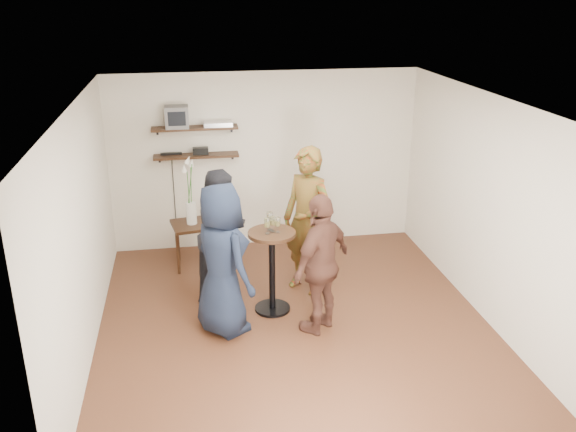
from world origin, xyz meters
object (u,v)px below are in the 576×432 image
object	(u,v)px
person_plaid	(307,221)
person_navy	(222,260)
dvd_deck	(218,124)
person_dark	(223,235)
crt_monitor	(177,117)
radio	(201,151)
person_brown	(321,264)
side_table	(192,231)
drinks_table	(272,260)

from	to	relation	value
person_plaid	person_navy	distance (m)	1.41
dvd_deck	person_dark	bearing A→B (deg)	-92.68
crt_monitor	radio	xyz separation A→B (m)	(0.30, 0.00, -0.50)
crt_monitor	person_plaid	bearing A→B (deg)	-44.09
dvd_deck	person_dark	xyz separation A→B (m)	(-0.07, -1.52, -1.06)
dvd_deck	person_navy	world-z (taller)	dvd_deck
person_navy	radio	bearing A→B (deg)	-27.71
dvd_deck	radio	xyz separation A→B (m)	(-0.26, 0.00, -0.38)
person_dark	person_brown	xyz separation A→B (m)	(1.02, -0.97, -0.02)
side_table	person_dark	distance (m)	1.07
dvd_deck	crt_monitor	bearing A→B (deg)	180.00
dvd_deck	person_dark	world-z (taller)	dvd_deck
person_navy	crt_monitor	bearing A→B (deg)	-20.47
side_table	person_navy	bearing A→B (deg)	-80.36
side_table	person_dark	xyz separation A→B (m)	(0.37, -0.96, 0.30)
drinks_table	person_plaid	distance (m)	0.76
drinks_table	person_navy	xyz separation A→B (m)	(-0.61, -0.36, 0.22)
person_plaid	person_navy	world-z (taller)	person_plaid
side_table	person_brown	bearing A→B (deg)	-54.29
side_table	drinks_table	bearing A→B (deg)	-57.30
side_table	drinks_table	world-z (taller)	drinks_table
side_table	person_plaid	size ratio (longest dim) A/B	0.34
person_dark	person_navy	distance (m)	0.82
drinks_table	person_dark	bearing A→B (deg)	139.78
dvd_deck	person_plaid	bearing A→B (deg)	-56.65
person_brown	person_dark	bearing A→B (deg)	-86.57
drinks_table	person_dark	size ratio (longest dim) A/B	0.61
crt_monitor	drinks_table	world-z (taller)	crt_monitor
person_dark	person_navy	xyz separation A→B (m)	(-0.07, -0.82, 0.04)
radio	person_navy	world-z (taller)	person_navy
drinks_table	person_plaid	world-z (taller)	person_plaid
person_dark	crt_monitor	bearing A→B (deg)	58.05
radio	drinks_table	distance (m)	2.28
crt_monitor	drinks_table	size ratio (longest dim) A/B	0.31
dvd_deck	person_navy	size ratio (longest dim) A/B	0.23
radio	person_dark	world-z (taller)	person_dark
person_plaid	dvd_deck	bearing A→B (deg)	170.58
crt_monitor	side_table	xyz separation A→B (m)	(0.12, -0.56, -1.48)
person_plaid	person_dark	xyz separation A→B (m)	(-1.06, -0.02, -0.11)
person_plaid	person_dark	world-z (taller)	person_plaid
person_navy	person_plaid	bearing A→B (deg)	-83.95
person_dark	person_navy	world-z (taller)	person_navy
crt_monitor	dvd_deck	world-z (taller)	crt_monitor
crt_monitor	person_plaid	distance (m)	2.41
dvd_deck	person_brown	world-z (taller)	dvd_deck
person_navy	person_brown	size ratio (longest dim) A/B	1.08
radio	side_table	xyz separation A→B (m)	(-0.18, -0.56, -0.98)
person_dark	person_brown	distance (m)	1.41
crt_monitor	person_dark	xyz separation A→B (m)	(0.49, -1.52, -1.18)
crt_monitor	person_brown	bearing A→B (deg)	-58.83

